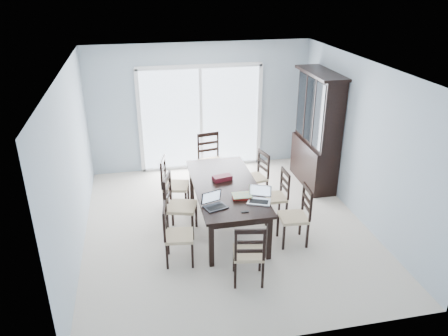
% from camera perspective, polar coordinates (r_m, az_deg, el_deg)
% --- Properties ---
extents(floor, '(5.00, 5.00, 0.00)m').
position_cam_1_polar(floor, '(7.25, 0.24, -7.55)').
color(floor, beige).
rests_on(floor, ground).
extents(ceiling, '(5.00, 5.00, 0.00)m').
position_cam_1_polar(ceiling, '(6.29, 0.28, 13.03)').
color(ceiling, white).
rests_on(ceiling, back_wall).
extents(back_wall, '(4.50, 0.02, 2.60)m').
position_cam_1_polar(back_wall, '(8.99, -3.08, 7.91)').
color(back_wall, '#9CADBA').
rests_on(back_wall, floor).
extents(wall_left, '(0.02, 5.00, 2.60)m').
position_cam_1_polar(wall_left, '(6.61, -19.20, 0.38)').
color(wall_left, '#9CADBA').
rests_on(wall_left, floor).
extents(wall_right, '(0.02, 5.00, 2.60)m').
position_cam_1_polar(wall_right, '(7.43, 17.52, 3.24)').
color(wall_right, '#9CADBA').
rests_on(wall_right, floor).
extents(balcony, '(4.50, 2.00, 0.10)m').
position_cam_1_polar(balcony, '(10.37, -3.78, 2.25)').
color(balcony, gray).
rests_on(balcony, ground).
extents(railing, '(4.50, 0.06, 1.10)m').
position_cam_1_polar(railing, '(11.10, -4.61, 7.02)').
color(railing, '#99999E').
rests_on(railing, balcony).
extents(dining_table, '(1.00, 2.20, 0.75)m').
position_cam_1_polar(dining_table, '(6.92, 0.25, -2.81)').
color(dining_table, black).
rests_on(dining_table, floor).
extents(china_hutch, '(0.50, 1.38, 2.20)m').
position_cam_1_polar(china_hutch, '(8.46, 12.03, 4.71)').
color(china_hutch, black).
rests_on(china_hutch, floor).
extents(sliding_door, '(2.52, 0.05, 2.18)m').
position_cam_1_polar(sliding_door, '(9.03, -3.03, 6.57)').
color(sliding_door, silver).
rests_on(sliding_door, floor).
extents(chair_left_near, '(0.45, 0.44, 1.04)m').
position_cam_1_polar(chair_left_near, '(6.19, -6.73, -7.84)').
color(chair_left_near, black).
rests_on(chair_left_near, floor).
extents(chair_left_mid, '(0.55, 0.54, 1.15)m').
position_cam_1_polar(chair_left_mid, '(6.83, -6.40, -4.01)').
color(chair_left_mid, black).
rests_on(chair_left_mid, floor).
extents(chair_left_far, '(0.51, 0.50, 1.11)m').
position_cam_1_polar(chair_left_far, '(7.53, -7.07, -1.41)').
color(chair_left_far, black).
rests_on(chair_left_far, floor).
extents(chair_right_near, '(0.44, 0.43, 1.07)m').
position_cam_1_polar(chair_right_near, '(6.67, 9.85, -5.35)').
color(chair_right_near, black).
rests_on(chair_right_near, floor).
extents(chair_right_mid, '(0.40, 0.39, 1.01)m').
position_cam_1_polar(chair_right_mid, '(7.26, 7.19, -2.90)').
color(chair_right_mid, black).
rests_on(chair_right_mid, floor).
extents(chair_right_far, '(0.48, 0.47, 1.04)m').
position_cam_1_polar(chair_right_far, '(7.88, 4.51, -0.38)').
color(chair_right_far, black).
rests_on(chair_right_far, floor).
extents(chair_end_near, '(0.46, 0.47, 1.06)m').
position_cam_1_polar(chair_end_near, '(5.74, 3.29, -10.47)').
color(chair_end_near, black).
rests_on(chair_end_near, floor).
extents(chair_end_far, '(0.51, 0.52, 1.17)m').
position_cam_1_polar(chair_end_far, '(8.41, -1.85, 1.86)').
color(chair_end_far, black).
rests_on(chair_end_far, floor).
extents(laptop_dark, '(0.37, 0.31, 0.22)m').
position_cam_1_polar(laptop_dark, '(6.23, -1.09, -4.78)').
color(laptop_dark, black).
rests_on(laptop_dark, dining_table).
extents(laptop_silver, '(0.39, 0.34, 0.23)m').
position_cam_1_polar(laptop_silver, '(6.39, 4.60, -4.04)').
color(laptop_silver, silver).
rests_on(laptop_silver, dining_table).
extents(book_stack, '(0.30, 0.24, 0.05)m').
position_cam_1_polar(book_stack, '(6.51, 2.29, -3.70)').
color(book_stack, maroon).
rests_on(book_stack, dining_table).
extents(cell_phone, '(0.11, 0.05, 0.01)m').
position_cam_1_polar(cell_phone, '(6.15, 2.75, -5.72)').
color(cell_phone, black).
rests_on(cell_phone, dining_table).
extents(game_box, '(0.33, 0.22, 0.08)m').
position_cam_1_polar(game_box, '(7.03, -0.23, -1.31)').
color(game_box, '#52101E').
rests_on(game_box, dining_table).
extents(hot_tub, '(2.17, 2.03, 0.95)m').
position_cam_1_polar(hot_tub, '(10.20, -5.97, 4.94)').
color(hot_tub, maroon).
rests_on(hot_tub, balcony).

